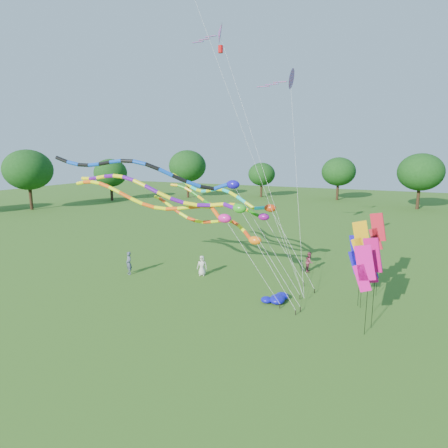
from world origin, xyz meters
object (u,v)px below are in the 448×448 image
at_px(person_b, 129,263).
at_px(person_c, 309,262).
at_px(tube_kite_red, 215,223).
at_px(tube_kite_orange, 164,203).
at_px(person_a, 202,266).
at_px(blue_nylon_heap, 274,298).

bearing_deg(person_b, person_c, 56.11).
bearing_deg(tube_kite_red, person_b, -154.77).
bearing_deg(person_c, tube_kite_orange, 127.76).
distance_m(person_a, person_b, 5.63).
xyz_separation_m(tube_kite_red, person_b, (-7.11, -0.52, -3.59)).
bearing_deg(person_a, blue_nylon_heap, -39.62).
xyz_separation_m(tube_kite_red, tube_kite_orange, (-2.73, -2.02, 1.46)).
height_order(person_a, person_c, person_c).
xyz_separation_m(tube_kite_orange, person_b, (-4.38, 1.50, -5.05)).
bearing_deg(tube_kite_orange, person_a, 76.34).
distance_m(tube_kite_orange, blue_nylon_heap, 9.31).
height_order(tube_kite_red, blue_nylon_heap, tube_kite_red).
xyz_separation_m(blue_nylon_heap, person_b, (-11.69, 0.56, 0.64)).
bearing_deg(tube_kite_orange, tube_kite_red, 36.54).
height_order(tube_kite_orange, blue_nylon_heap, tube_kite_orange).
bearing_deg(person_a, person_c, 13.09).
height_order(tube_kite_orange, person_c, tube_kite_orange).
height_order(tube_kite_red, person_c, tube_kite_red).
bearing_deg(person_a, tube_kite_red, -56.85).
relative_size(tube_kite_red, person_a, 7.92).
bearing_deg(person_a, person_b, -176.20).
bearing_deg(tube_kite_red, blue_nylon_heap, 7.69).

